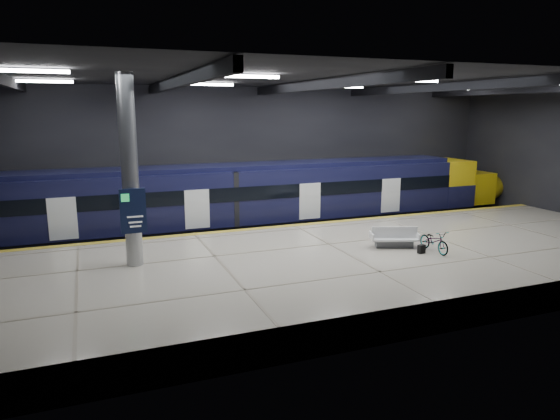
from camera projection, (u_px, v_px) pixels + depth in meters
ground at (319, 262)px, 22.42m from camera, size 30.00×30.00×0.00m
room_shell at (320, 134)px, 21.30m from camera, size 30.10×16.10×8.05m
platform at (346, 266)px, 20.03m from camera, size 30.00×11.00×1.10m
safety_strip at (295, 225)px, 24.71m from camera, size 30.00×0.40×0.01m
rails at (275, 233)px, 27.43m from camera, size 30.00×1.52×0.16m
train at (279, 197)px, 27.11m from camera, size 29.40×2.84×3.79m
bench at (394, 240)px, 20.74m from camera, size 2.11×1.43×0.86m
bicycle at (434, 241)px, 20.02m from camera, size 0.61×1.71×0.90m
pannier_bag at (421, 249)px, 19.86m from camera, size 0.33×0.24×0.35m
info_column at (130, 174)px, 17.76m from camera, size 0.90×0.78×6.90m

